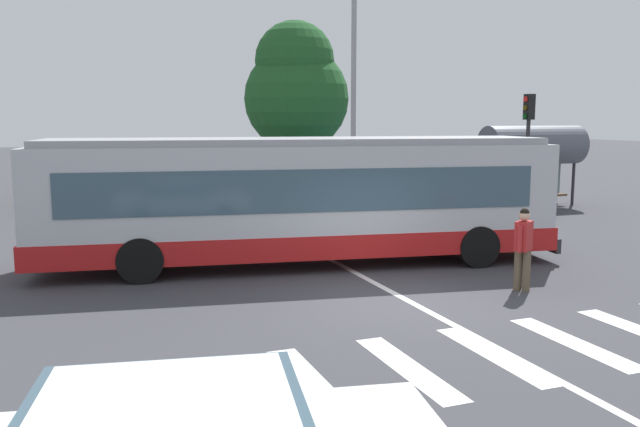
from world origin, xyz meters
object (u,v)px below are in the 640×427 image
parked_car_charcoal (190,189)px  parked_car_white (255,187)px  twin_arm_street_lamp (354,59)px  parked_car_teal (318,185)px  bus_stop_shelter (533,147)px  background_tree_right (296,88)px  parked_car_silver (123,193)px  parked_car_blue (373,182)px  traffic_light_far_corner (528,135)px  pedestrian_crossing_street (523,245)px  city_transit_bus (299,199)px

parked_car_charcoal → parked_car_white: same height
twin_arm_street_lamp → parked_car_teal: bearing=105.1°
bus_stop_shelter → background_tree_right: 11.27m
parked_car_white → parked_car_silver: bearing=-177.4°
parked_car_charcoal → bus_stop_shelter: bearing=-19.2°
parked_car_blue → twin_arm_street_lamp: bearing=-128.9°
bus_stop_shelter → background_tree_right: bearing=129.7°
parked_car_charcoal → twin_arm_street_lamp: bearing=-23.1°
parked_car_charcoal → twin_arm_street_lamp: (5.88, -2.51, 4.98)m
traffic_light_far_corner → bus_stop_shelter: 2.83m
pedestrian_crossing_street → bus_stop_shelter: bearing=50.9°
twin_arm_street_lamp → traffic_light_far_corner: bearing=-38.5°
city_transit_bus → parked_car_blue: bearing=56.8°
parked_car_charcoal → bus_stop_shelter: (12.79, -4.46, 1.65)m
parked_car_blue → background_tree_right: background_tree_right is taller
parked_car_teal → twin_arm_street_lamp: (0.60, -2.22, 4.98)m
parked_car_blue → background_tree_right: (-2.26, 3.82, 4.20)m
parked_car_charcoal → background_tree_right: background_tree_right is taller
parked_car_blue → city_transit_bus: bearing=-123.2°
parked_car_teal → traffic_light_far_corner: traffic_light_far_corner is taller
city_transit_bus → bus_stop_shelter: bus_stop_shelter is taller
pedestrian_crossing_street → parked_car_silver: size_ratio=0.38×
city_transit_bus → parked_car_white: city_transit_bus is taller
traffic_light_far_corner → background_tree_right: 11.86m
bus_stop_shelter → traffic_light_far_corner: bearing=-132.4°
traffic_light_far_corner → parked_car_blue: bearing=113.3°
pedestrian_crossing_street → parked_car_white: size_ratio=0.38×
city_transit_bus → parked_car_blue: 13.46m
city_transit_bus → parked_car_blue: size_ratio=2.74×
pedestrian_crossing_street → parked_car_blue: (3.89, 15.26, -0.20)m
twin_arm_street_lamp → bus_stop_shelter: bearing=-15.8°
parked_car_white → bus_stop_shelter: bearing=-23.4°
parked_car_silver → parked_car_charcoal: bearing=6.6°
bus_stop_shelter → twin_arm_street_lamp: 7.92m
parked_car_white → twin_arm_street_lamp: (3.26, -2.45, 4.98)m
twin_arm_street_lamp → background_tree_right: (-0.10, 6.50, -0.78)m
bus_stop_shelter → background_tree_right: size_ratio=0.53×
pedestrian_crossing_street → parked_car_silver: 16.26m
parked_car_silver → parked_car_teal: (7.85, 0.00, 0.00)m
parked_car_charcoal → background_tree_right: bearing=34.6°
parked_car_blue → bus_stop_shelter: (4.75, -4.62, 1.65)m
bus_stop_shelter → background_tree_right: (-7.01, 8.45, 2.55)m
pedestrian_crossing_street → parked_car_white: pedestrian_crossing_street is taller
pedestrian_crossing_street → traffic_light_far_corner: bearing=51.7°
parked_car_blue → traffic_light_far_corner: (2.88, -6.67, 2.19)m
parked_car_silver → bus_stop_shelter: bearing=-15.2°
parked_car_charcoal → pedestrian_crossing_street: bearing=-74.6°
pedestrian_crossing_street → twin_arm_street_lamp: size_ratio=0.18×
parked_car_blue → parked_car_white: bearing=-177.6°
traffic_light_far_corner → background_tree_right: background_tree_right is taller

